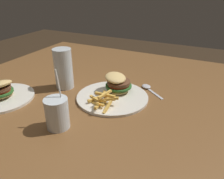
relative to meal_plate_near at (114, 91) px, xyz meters
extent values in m
cube|color=brown|center=(-0.02, 0.08, -0.04)|extent=(1.33, 1.37, 0.03)
cylinder|color=brown|center=(0.58, 0.70, -0.43)|extent=(0.07, 0.07, 0.75)
cylinder|color=silver|center=(-0.02, 0.00, -0.02)|extent=(0.29, 0.29, 0.01)
ellipsoid|color=#DBB770|center=(0.03, 0.00, 0.00)|extent=(0.13, 0.11, 0.02)
cylinder|color=#2D6628|center=(0.03, 0.00, 0.01)|extent=(0.14, 0.14, 0.01)
cylinder|color=red|center=(0.03, 0.00, 0.02)|extent=(0.11, 0.11, 0.01)
cylinder|color=brown|center=(0.03, 0.00, 0.03)|extent=(0.12, 0.12, 0.01)
ellipsoid|color=#DBB770|center=(0.03, 0.01, 0.05)|extent=(0.13, 0.12, 0.04)
cube|color=gold|center=(-0.08, 0.00, 0.02)|extent=(0.08, 0.02, 0.01)
cube|color=gold|center=(-0.12, -0.03, 0.00)|extent=(0.06, 0.01, 0.03)
cube|color=gold|center=(-0.08, 0.00, 0.00)|extent=(0.03, 0.06, 0.02)
cube|color=gold|center=(-0.09, 0.05, -0.01)|extent=(0.06, 0.03, 0.01)
cube|color=gold|center=(-0.03, -0.01, -0.01)|extent=(0.06, 0.03, 0.02)
cube|color=gold|center=(-0.03, 0.01, -0.01)|extent=(0.04, 0.07, 0.01)
cube|color=gold|center=(-0.09, 0.04, 0.00)|extent=(0.03, 0.06, 0.01)
cube|color=gold|center=(-0.09, -0.02, 0.01)|extent=(0.03, 0.07, 0.03)
cube|color=gold|center=(-0.12, 0.01, -0.01)|extent=(0.08, 0.03, 0.03)
cube|color=gold|center=(-0.11, 0.01, -0.01)|extent=(0.03, 0.07, 0.02)
cube|color=gold|center=(-0.11, 0.02, 0.00)|extent=(0.07, 0.04, 0.03)
cube|color=gold|center=(-0.08, 0.00, 0.02)|extent=(0.01, 0.09, 0.01)
cube|color=gold|center=(-0.06, 0.01, 0.00)|extent=(0.07, 0.04, 0.02)
cylinder|color=silver|center=(-0.02, 0.24, 0.06)|extent=(0.08, 0.08, 0.18)
cylinder|color=#B26B19|center=(-0.02, 0.24, 0.06)|extent=(0.07, 0.07, 0.16)
cylinder|color=silver|center=(-0.27, 0.07, 0.03)|extent=(0.08, 0.08, 0.10)
cylinder|color=#EFA819|center=(-0.27, 0.07, 0.02)|extent=(0.07, 0.07, 0.08)
cylinder|color=white|center=(-0.25, 0.06, 0.07)|extent=(0.02, 0.04, 0.19)
ellipsoid|color=silver|center=(0.14, -0.10, -0.02)|extent=(0.06, 0.06, 0.01)
cube|color=silver|center=(0.09, -0.15, -0.02)|extent=(0.07, 0.09, 0.00)
cylinder|color=silver|center=(-0.22, 0.41, -0.02)|extent=(0.26, 0.26, 0.01)
ellipsoid|color=#DBB770|center=(-0.22, 0.41, 0.00)|extent=(0.12, 0.11, 0.02)
cylinder|color=#2D6628|center=(-0.22, 0.41, 0.01)|extent=(0.14, 0.14, 0.01)
camera|label=1|loc=(-0.73, -0.35, 0.41)|focal=35.00mm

